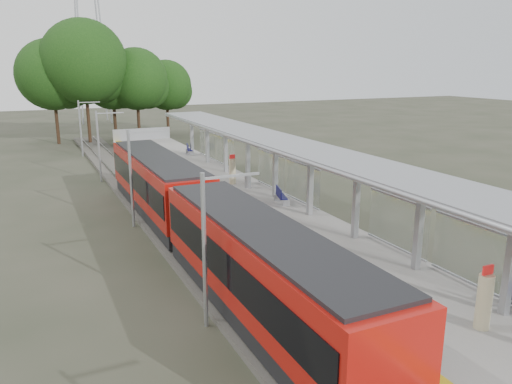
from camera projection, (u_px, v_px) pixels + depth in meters
The scene contains 13 objects.
trackbed at pixel (161, 215), 29.31m from camera, with size 3.00×70.00×0.24m, color #59544C.
platform at pixel (232, 201), 31.06m from camera, with size 6.00×50.00×1.00m, color gray.
tactile_strip at pixel (192, 197), 29.89m from camera, with size 0.60×50.00×0.02m, color gold.
end_fence at pixel (142, 134), 52.68m from camera, with size 6.00×0.10×1.20m, color #9EA0A5.
train at pixel (196, 214), 22.98m from camera, with size 2.74×27.60×3.62m.
canopy at pixel (284, 149), 27.45m from camera, with size 3.27×38.00×3.66m.
tree_cluster at pixel (102, 73), 56.43m from camera, with size 20.49×12.55×13.58m.
catenary_masts at pixel (132, 175), 27.03m from camera, with size 2.08×48.16×5.40m.
bench_mid at pixel (280, 195), 28.40m from camera, with size 0.82×1.49×0.98m.
bench_far at pixel (189, 149), 44.06m from camera, with size 0.70×1.42×0.93m.
info_pillar_near at pixel (484, 301), 14.89m from camera, with size 0.46×0.46×2.03m.
info_pillar_far at pixel (232, 171), 33.11m from camera, with size 0.45×0.45×1.98m.
litter_bin at pixel (248, 181), 32.15m from camera, with size 0.42×0.42×0.86m, color #9EA0A5.
Camera 1 is at (-11.31, -7.77, 8.75)m, focal length 35.00 mm.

